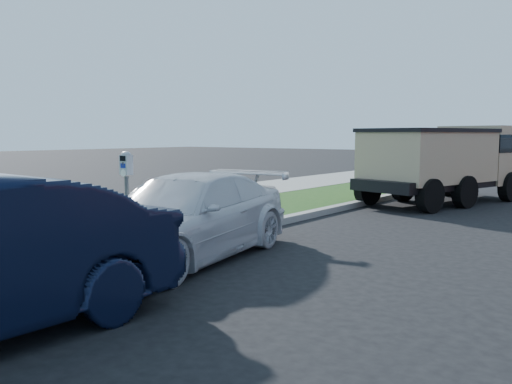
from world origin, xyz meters
The scene contains 5 objects.
ground centered at (0.00, 0.00, 0.00)m, with size 120.00×120.00×0.00m, color black.
streetside centered at (-5.57, 2.00, 0.07)m, with size 6.12×50.00×0.15m.
parking_meter centered at (-3.19, -0.28, 1.26)m, with size 0.22×0.15×1.54m.
white_wagon centered at (-1.90, -0.15, 0.67)m, with size 1.87×4.60×1.33m, color silver.
dump_truck centered at (-0.93, 9.64, 1.26)m, with size 3.53×6.05×2.24m.
Camera 1 is at (4.10, -6.26, 1.96)m, focal length 38.00 mm.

